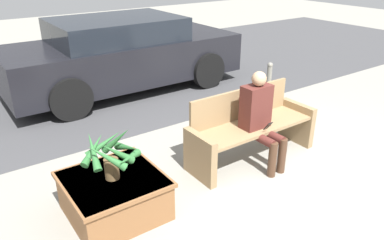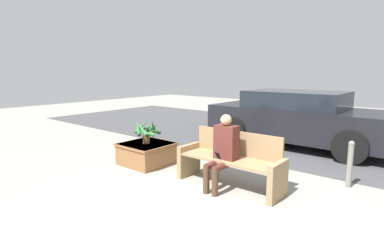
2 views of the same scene
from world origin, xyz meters
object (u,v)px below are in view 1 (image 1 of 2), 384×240
(bench, at_px, (250,127))
(parked_car, at_px, (122,54))
(person_seated, at_px, (260,116))
(bollard_post, at_px, (269,83))
(planter_box, at_px, (114,194))
(potted_plant, at_px, (111,153))

(bench, bearing_deg, parked_car, 92.53)
(bench, xyz_separation_m, person_seated, (-0.03, -0.19, 0.24))
(bench, relative_size, bollard_post, 2.30)
(bench, bearing_deg, planter_box, -177.25)
(person_seated, distance_m, planter_box, 2.00)
(bench, distance_m, person_seated, 0.31)
(parked_car, bearing_deg, bench, -87.47)
(bench, height_order, bollard_post, bench)
(bollard_post, bearing_deg, bench, -142.78)
(person_seated, xyz_separation_m, bollard_post, (1.58, 1.37, -0.26))
(bollard_post, bearing_deg, planter_box, -160.14)
(planter_box, distance_m, parked_car, 4.02)
(bench, distance_m, bollard_post, 1.95)
(potted_plant, xyz_separation_m, parked_car, (1.82, 3.55, -0.00))
(potted_plant, bearing_deg, bench, 2.71)
(planter_box, relative_size, bollard_post, 1.22)
(person_seated, bearing_deg, potted_plant, 177.06)
(person_seated, bearing_deg, planter_box, 177.13)
(person_seated, height_order, planter_box, person_seated)
(person_seated, relative_size, planter_box, 1.27)
(potted_plant, height_order, parked_car, parked_car)
(person_seated, bearing_deg, parked_car, 91.96)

